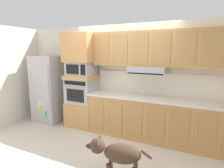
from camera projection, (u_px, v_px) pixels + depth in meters
name	position (u px, v px, depth m)	size (l,w,h in m)	color
ground_plane	(103.00, 146.00, 3.80)	(9.60, 9.60, 0.00)	beige
back_kitchen_wall	(125.00, 78.00, 4.57)	(6.20, 0.12, 2.50)	silver
side_panel_left	(6.00, 76.00, 4.79)	(0.12, 7.10, 2.50)	silver
refrigerator	(49.00, 89.00, 5.12)	(0.76, 0.73, 1.76)	#ADADB2
oven_base_cabinet	(83.00, 114.00, 4.84)	(0.74, 0.62, 0.60)	tan
built_in_oven	(82.00, 91.00, 4.74)	(0.70, 0.62, 0.60)	#A8AAAF
appliance_mid_shelf	(82.00, 77.00, 4.68)	(0.74, 0.62, 0.10)	tan
microwave	(81.00, 69.00, 4.64)	(0.64, 0.54, 0.32)	#A8AAAF
appliance_upper_cabinet	(81.00, 48.00, 4.56)	(0.74, 0.62, 0.68)	tan
lower_cabinet_run	(158.00, 120.00, 3.99)	(3.11, 0.63, 0.88)	tan
countertop_slab	(159.00, 99.00, 3.91)	(3.15, 0.64, 0.04)	silver
backsplash_panel	(163.00, 84.00, 4.12)	(3.15, 0.02, 0.50)	white
upper_cabinet_with_hood	(162.00, 50.00, 3.85)	(3.11, 0.48, 0.88)	tan
screwdriver	(223.00, 106.00, 3.32)	(0.15, 0.14, 0.03)	yellow
dog	(117.00, 153.00, 2.76)	(0.97, 0.41, 0.63)	#473323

